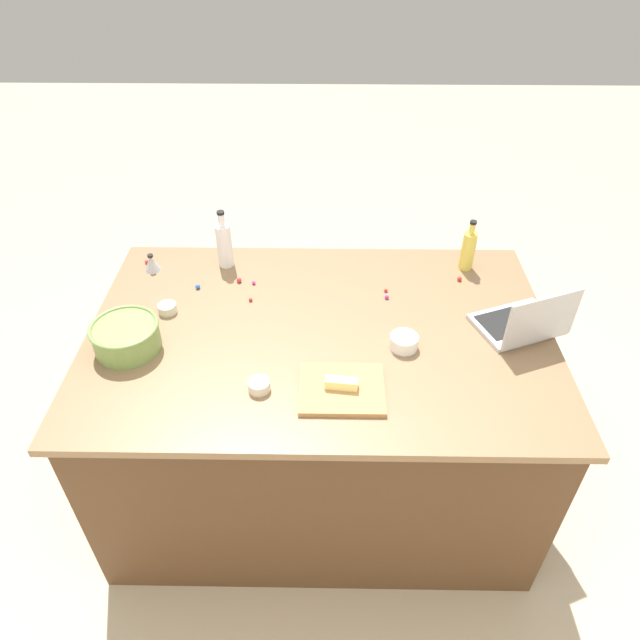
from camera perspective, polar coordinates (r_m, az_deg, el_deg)
ground_plane at (r=2.85m, az=-0.00°, el=-14.99°), size 12.00×12.00×0.00m
island_counter at (r=2.50m, az=-0.00°, el=-8.91°), size 1.76×1.17×0.90m
laptop at (r=2.28m, az=19.64°, el=-0.22°), size 0.37×0.33×0.22m
mixing_bowl_large at (r=2.19m, az=-18.70°, el=-1.53°), size 0.25×0.25×0.11m
bottle_vinegar at (r=2.52m, az=-9.49°, el=7.45°), size 0.07×0.07×0.26m
bottle_oil at (r=2.56m, az=14.50°, el=6.78°), size 0.06×0.06×0.23m
cutting_board at (r=1.95m, az=2.18°, el=-6.85°), size 0.29×0.24×0.02m
butter_stick_left at (r=1.93m, az=2.14°, el=-6.29°), size 0.11×0.05×0.04m
ramekin_small at (r=1.95m, az=-6.08°, el=-6.50°), size 0.07×0.07×0.04m
ramekin_medium at (r=2.12m, az=8.32°, el=-2.16°), size 0.10×0.10×0.05m
ramekin_wide at (r=2.34m, az=-14.91°, el=1.13°), size 0.07×0.07×0.04m
kitchen_timer at (r=2.60m, az=-16.37°, el=5.46°), size 0.07×0.07×0.08m
candy_0 at (r=2.34m, az=-6.91°, el=2.01°), size 0.01×0.01×0.01m
candy_1 at (r=2.51m, az=13.68°, el=3.99°), size 0.02×0.02×0.02m
candy_2 at (r=2.66m, az=-16.82°, el=5.54°), size 0.02×0.02×0.02m
candy_3 at (r=2.45m, az=-12.05°, el=3.26°), size 0.02×0.02×0.02m
candy_4 at (r=2.39m, az=6.56°, el=2.94°), size 0.01×0.01×0.01m
candy_5 at (r=2.35m, az=6.64°, el=2.29°), size 0.02×0.02×0.02m
candy_6 at (r=2.45m, az=-8.04°, el=3.93°), size 0.02×0.02×0.02m
candy_7 at (r=2.43m, az=-6.60°, el=3.69°), size 0.02×0.02×0.02m
candy_8 at (r=2.32m, az=-19.95°, el=-0.77°), size 0.02×0.02×0.02m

